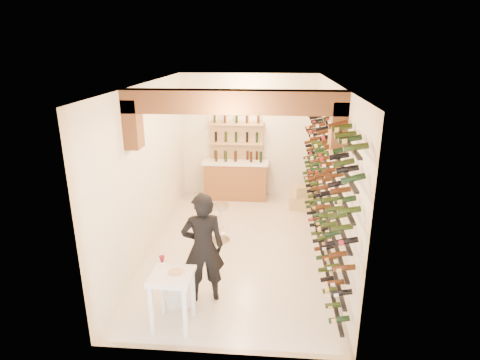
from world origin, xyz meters
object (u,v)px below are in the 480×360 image
(person, at_px, (203,248))
(wine_rack, at_px, (320,175))
(tasting_table, at_px, (172,284))
(white_stool, at_px, (177,291))
(crate_lower, at_px, (302,202))
(back_counter, at_px, (236,179))
(chrome_barstool, at_px, (220,220))

(person, bearing_deg, wine_rack, -151.62)
(wine_rack, distance_m, tasting_table, 3.47)
(white_stool, relative_size, person, 0.24)
(wine_rack, relative_size, tasting_table, 5.57)
(wine_rack, relative_size, crate_lower, 10.05)
(wine_rack, xyz_separation_m, back_counter, (-1.83, 2.65, -1.02))
(tasting_table, xyz_separation_m, white_stool, (-0.07, 0.52, -0.48))
(back_counter, relative_size, person, 0.94)
(wine_rack, xyz_separation_m, chrome_barstool, (-1.94, 0.16, -1.08))
(wine_rack, distance_m, crate_lower, 2.45)
(back_counter, distance_m, tasting_table, 5.16)
(back_counter, relative_size, chrome_barstool, 2.11)
(wine_rack, xyz_separation_m, crate_lower, (-0.13, 2.03, -1.38))
(crate_lower, bearing_deg, wine_rack, -86.30)
(tasting_table, distance_m, chrome_barstool, 2.68)
(white_stool, distance_m, chrome_barstool, 2.18)
(tasting_table, distance_m, white_stool, 0.71)
(person, height_order, chrome_barstool, person)
(wine_rack, height_order, crate_lower, wine_rack)
(white_stool, xyz_separation_m, chrome_barstool, (0.40, 2.13, 0.25))
(white_stool, distance_m, crate_lower, 4.56)
(wine_rack, distance_m, person, 2.73)
(tasting_table, xyz_separation_m, crate_lower, (2.13, 4.52, -0.52))
(chrome_barstool, xyz_separation_m, crate_lower, (1.81, 1.87, -0.30))
(white_stool, bearing_deg, tasting_table, -82.40)
(tasting_table, relative_size, chrome_barstool, 1.27)
(white_stool, height_order, person, person)
(wine_rack, height_order, back_counter, wine_rack)
(tasting_table, relative_size, crate_lower, 1.80)
(wine_rack, relative_size, chrome_barstool, 7.07)
(wine_rack, bearing_deg, person, -136.86)
(person, bearing_deg, white_stool, 6.62)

